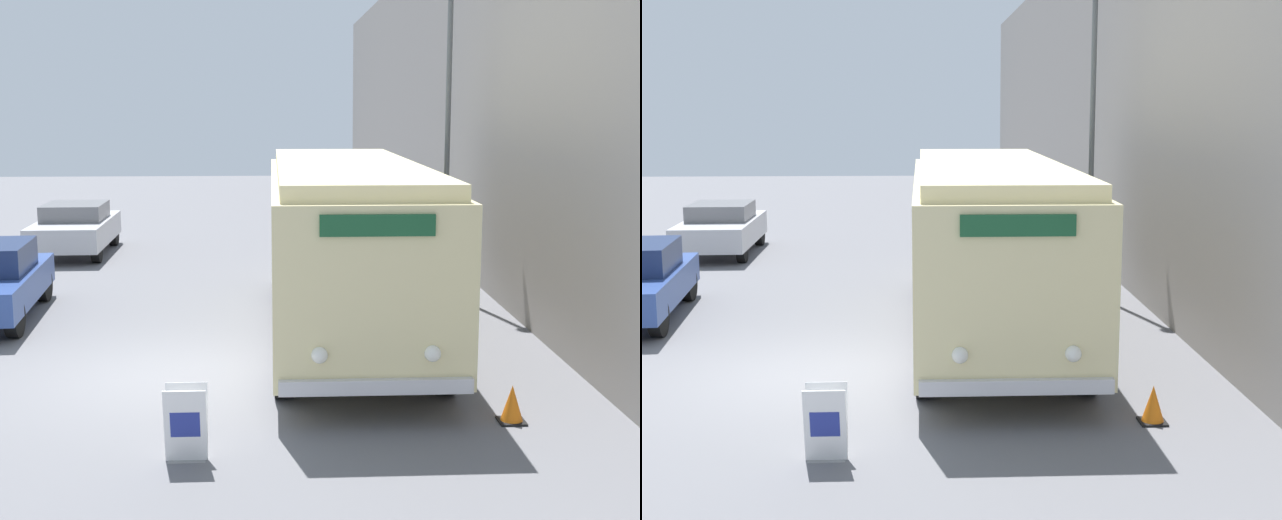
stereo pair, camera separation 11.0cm
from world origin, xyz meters
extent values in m
plane|color=slate|center=(0.00, 0.00, 0.00)|extent=(80.00, 80.00, 0.00)
cube|color=gray|center=(6.70, 10.00, 4.42)|extent=(0.30, 60.00, 8.84)
cylinder|color=black|center=(1.85, -1.09, 0.48)|extent=(0.28, 0.96, 0.96)
cylinder|color=black|center=(4.22, -1.09, 0.48)|extent=(0.28, 0.96, 0.96)
cylinder|color=black|center=(1.85, 5.86, 0.48)|extent=(0.28, 0.96, 0.96)
cylinder|color=black|center=(4.22, 5.86, 0.48)|extent=(0.28, 0.96, 0.96)
cube|color=beige|center=(3.03, 2.39, 1.73)|extent=(2.69, 9.75, 2.49)
cube|color=#F8E8A7|center=(3.03, 2.39, 3.09)|extent=(2.47, 9.36, 0.24)
cube|color=silver|center=(3.03, -2.55, 0.60)|extent=(2.55, 0.12, 0.20)
sphere|color=white|center=(2.30, -2.52, 1.03)|extent=(0.22, 0.22, 0.22)
sphere|color=white|center=(3.77, -2.52, 1.03)|extent=(0.22, 0.22, 0.22)
cube|color=#19512D|center=(3.03, -2.51, 2.72)|extent=(1.48, 0.06, 0.28)
cube|color=gray|center=(0.65, -3.41, 0.00)|extent=(0.45, 0.20, 0.01)
cube|color=white|center=(0.65, -3.49, 0.46)|extent=(0.51, 0.19, 0.93)
cube|color=white|center=(0.65, -3.33, 0.46)|extent=(0.51, 0.19, 0.93)
cube|color=navy|center=(0.65, -3.51, 0.49)|extent=(0.35, 0.06, 0.32)
cylinder|color=#595E60|center=(5.59, 6.06, 3.37)|extent=(0.12, 0.12, 6.73)
cylinder|color=black|center=(-3.04, 2.53, 0.35)|extent=(0.22, 0.69, 0.69)
cylinder|color=black|center=(-3.28, 5.62, 0.35)|extent=(0.22, 0.69, 0.69)
cylinder|color=black|center=(-4.74, 10.35, 0.33)|extent=(0.22, 0.66, 0.66)
cylinder|color=black|center=(-3.05, 10.38, 0.33)|extent=(0.22, 0.66, 0.66)
cylinder|color=black|center=(-4.80, 13.36, 0.33)|extent=(0.22, 0.66, 0.66)
cylinder|color=black|center=(-3.12, 13.39, 0.33)|extent=(0.22, 0.66, 0.66)
cube|color=#B7B7BC|center=(-3.93, 11.87, 0.66)|extent=(2.04, 4.45, 0.66)
cube|color=slate|center=(-3.93, 11.98, 1.22)|extent=(1.70, 2.02, 0.45)
cube|color=black|center=(4.90, -2.33, 0.01)|extent=(0.36, 0.36, 0.03)
cone|color=orange|center=(4.90, -2.33, 0.28)|extent=(0.30, 0.30, 0.49)
camera|label=1|loc=(1.71, -13.63, 4.23)|focal=50.00mm
camera|label=2|loc=(1.82, -13.64, 4.23)|focal=50.00mm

